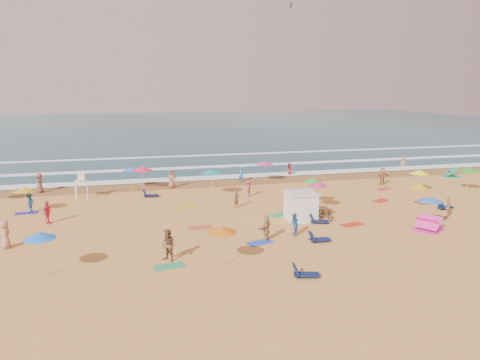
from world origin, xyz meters
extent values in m
plane|color=gold|center=(0.00, 0.00, 0.00)|extent=(220.00, 220.00, 0.00)
cube|color=#0C4756|center=(0.00, 84.00, 0.00)|extent=(220.00, 140.00, 0.18)
plane|color=olive|center=(0.00, 12.50, 0.01)|extent=(220.00, 220.00, 0.00)
cube|color=white|center=(0.00, 15.00, 0.10)|extent=(200.00, 2.20, 0.05)
cube|color=white|center=(0.00, 22.00, 0.10)|extent=(200.00, 1.60, 0.05)
cube|color=white|center=(0.00, 32.00, 0.10)|extent=(200.00, 1.20, 0.05)
cube|color=silver|center=(3.93, -2.69, 1.00)|extent=(2.00, 2.00, 2.00)
cube|color=silver|center=(3.93, -2.69, 2.06)|extent=(2.20, 2.20, 0.12)
imported|color=black|center=(5.83, -2.99, 0.46)|extent=(0.97, 1.83, 0.92)
cone|color=#FF1A49|center=(-6.91, 10.71, 2.12)|extent=(1.97, 1.97, 0.35)
cone|color=gold|center=(-16.27, 4.46, 1.94)|extent=(1.68, 1.68, 0.35)
cone|color=green|center=(22.91, 2.38, 2.16)|extent=(1.87, 1.87, 0.35)
cone|color=blue|center=(-7.97, 11.50, 2.01)|extent=(1.64, 1.64, 0.35)
cone|color=#C32B77|center=(6.19, -0.53, 2.22)|extent=(1.59, 1.59, 0.35)
cone|color=blue|center=(11.99, -6.74, 2.05)|extent=(1.75, 1.75, 0.35)
cone|color=#CD6311|center=(-3.78, -10.34, 2.15)|extent=(1.69, 1.69, 0.35)
cone|color=blue|center=(-13.15, -9.44, 2.29)|extent=(1.64, 1.64, 0.35)
cone|color=#FDFF1A|center=(18.25, 3.37, 1.94)|extent=(1.81, 1.81, 0.35)
cone|color=green|center=(6.38, 0.96, 2.22)|extent=(1.53, 1.53, 0.35)
cone|color=teal|center=(-1.01, 6.48, 2.36)|extent=(1.96, 1.96, 0.35)
cone|color=gold|center=(14.13, -2.39, 1.99)|extent=(1.60, 1.60, 0.35)
cone|color=#E13282|center=(5.52, 11.46, 2.09)|extent=(1.92, 1.92, 0.35)
cube|color=#0F1A4B|center=(0.17, -12.92, 0.17)|extent=(1.40, 0.88, 0.34)
cube|color=#0D1645|center=(4.91, -3.93, 0.17)|extent=(1.42, 1.01, 0.34)
cube|color=#0F194D|center=(3.22, -7.81, 0.17)|extent=(1.32, 0.61, 0.34)
cube|color=#0D1D45|center=(16.52, -2.77, 0.17)|extent=(1.37, 0.75, 0.34)
cube|color=#0E1849|center=(-6.38, 7.64, 0.17)|extent=(1.32, 0.62, 0.34)
cube|color=#251FC6|center=(-16.30, 4.51, 0.01)|extent=(1.78, 1.03, 0.03)
cube|color=#269B65|center=(-6.60, -9.57, 0.01)|extent=(1.83, 1.15, 0.03)
cube|color=gold|center=(-3.96, 3.30, 0.01)|extent=(1.88, 1.33, 0.03)
cube|color=#B9502B|center=(-3.69, -2.78, 0.01)|extent=(1.71, 0.88, 0.03)
cube|color=red|center=(12.95, 1.12, 0.01)|extent=(1.90, 1.64, 0.03)
cube|color=blue|center=(-0.57, -6.98, 0.01)|extent=(1.88, 1.32, 0.03)
cube|color=#269952|center=(2.78, -1.06, 0.01)|extent=(1.90, 1.52, 0.03)
cube|color=red|center=(7.06, -4.84, 0.01)|extent=(1.84, 1.19, 0.03)
cube|color=#CB2F41|center=(15.79, 5.31, 0.01)|extent=(1.88, 1.33, 0.03)
imported|color=#2456AB|center=(2.07, -6.14, 0.76)|extent=(0.70, 0.83, 1.53)
imported|color=brown|center=(-6.53, -8.75, 0.93)|extent=(1.13, 1.15, 1.87)
imported|color=#E03856|center=(-14.25, 0.97, 0.86)|extent=(0.81, 1.09, 1.71)
imported|color=#B5765F|center=(-16.00, -4.05, 0.90)|extent=(0.77, 0.99, 1.79)
imported|color=brown|center=(0.18, 2.06, 0.76)|extent=(0.66, 0.65, 1.53)
imported|color=#2264A2|center=(-16.09, 4.98, 0.76)|extent=(0.98, 1.13, 1.51)
imported|color=blue|center=(3.27, 12.40, 0.78)|extent=(0.63, 0.68, 1.55)
imported|color=brown|center=(-16.37, 12.23, 0.94)|extent=(0.72, 0.99, 1.87)
imported|color=#975B46|center=(-4.11, 11.20, 0.93)|extent=(0.91, 0.59, 1.86)
imported|color=#9B6B47|center=(16.67, 7.06, 0.89)|extent=(1.70, 0.67, 1.79)
imported|color=#C53162|center=(2.17, 5.60, 0.76)|extent=(0.99, 1.13, 1.52)
imported|color=tan|center=(24.91, 15.79, 0.55)|extent=(1.05, 0.61, 1.61)
imported|color=tan|center=(15.00, -4.90, 0.79)|extent=(0.98, 0.81, 1.57)
imported|color=#BB2E38|center=(9.41, 14.44, 0.59)|extent=(0.79, 0.93, 1.68)
imported|color=tan|center=(-0.04, -6.60, 0.83)|extent=(1.43, 1.44, 1.66)
cube|color=#3F3326|center=(27.01, 61.87, 26.49)|extent=(0.40, 0.30, 0.90)
camera|label=1|loc=(-8.97, -34.22, 9.72)|focal=35.00mm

